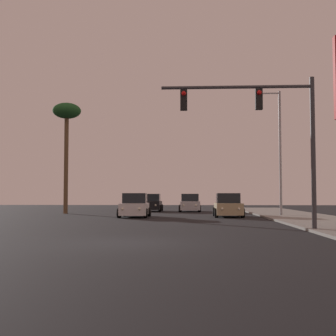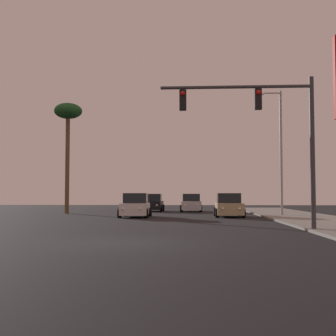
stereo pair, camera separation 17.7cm
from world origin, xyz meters
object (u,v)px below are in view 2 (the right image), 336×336
car_white (136,206)px  street_lamp (279,146)px  palm_tree_mid (68,117)px  car_tan (229,206)px  traffic_light_mast (269,122)px  car_black (153,203)px  car_silver (191,203)px

car_white → street_lamp: street_lamp is taller
car_white → palm_tree_mid: bearing=-45.0°
car_tan → street_lamp: street_lamp is taller
car_white → traffic_light_mast: size_ratio=0.66×
street_lamp → palm_tree_mid: (-16.91, 4.94, 3.05)m
car_black → palm_tree_mid: palm_tree_mid is taller
car_silver → traffic_light_mast: traffic_light_mast is taller
car_tan → car_silver: bearing=-75.8°
car_silver → car_white: 12.35m
traffic_light_mast → street_lamp: bearing=78.1°
car_black → traffic_light_mast: 26.21m
car_black → street_lamp: (10.16, -11.02, 4.36)m
street_lamp → palm_tree_mid: 17.87m
car_tan → street_lamp: (3.70, 0.49, 4.36)m
car_white → palm_tree_mid: (-6.62, 6.20, 7.41)m
car_tan → street_lamp: size_ratio=0.48×
car_white → palm_tree_mid: palm_tree_mid is taller
car_black → traffic_light_mast: (7.24, -24.88, 3.93)m
palm_tree_mid → street_lamp: bearing=-16.3°
car_tan → palm_tree_mid: 16.08m
car_white → car_tan: same height
car_black → car_white: (-0.12, -12.29, 0.00)m
car_silver → traffic_light_mast: 24.91m
car_tan → traffic_light_mast: 13.95m
car_black → palm_tree_mid: bearing=41.8°
car_black → traffic_light_mast: bearing=106.0°
traffic_light_mast → palm_tree_mid: (-13.98, 18.79, 3.48)m
traffic_light_mast → street_lamp: street_lamp is taller
traffic_light_mast → street_lamp: 14.17m
car_white → car_tan: 6.63m
car_white → street_lamp: (10.28, 1.26, 4.36)m
street_lamp → car_tan: bearing=-172.4°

